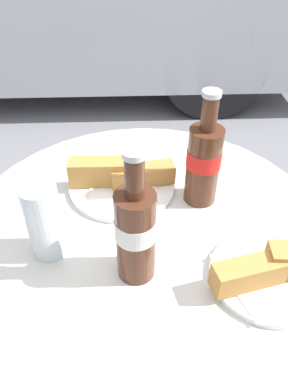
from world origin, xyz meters
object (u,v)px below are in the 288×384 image
Objects in this scene: bistro_table at (145,272)px; cola_bottle_left at (204,161)px; drinking_glass at (45,224)px; lunch_plate_near at (120,180)px; cola_bottle_right at (136,231)px; lunch_plate_far at (271,271)px.

bistro_table is 0.30m from cola_bottle_left.
lunch_plate_near is (0.13, 0.19, -0.05)m from drinking_glass.
cola_bottle_right is 0.25m from lunch_plate_far.
lunch_plate_near is at bearing 54.64° from drinking_glass.
cola_bottle_right is at bearing -82.79° from lunch_plate_near.
cola_bottle_right is 1.08× the size of lunch_plate_near.
cola_bottle_left is 0.24m from cola_bottle_right.
bistro_table is 2.99× the size of cola_bottle_right.
drinking_glass is (-0.16, 0.06, -0.03)m from cola_bottle_right.
cola_bottle_left is 0.34m from drinking_glass.
bistro_table is 3.66× the size of lunch_plate_far.
lunch_plate_near is at bearing 97.21° from cola_bottle_right.
drinking_glass reaches higher than lunch_plate_near.
drinking_glass is at bearing -155.33° from cola_bottle_left.
lunch_plate_near is at bearing 165.72° from cola_bottle_left.
cola_bottle_left reaches higher than drinking_glass.
cola_bottle_right reaches higher than lunch_plate_far.
cola_bottle_left is 0.25m from lunch_plate_far.
lunch_plate_far is at bearing -45.84° from lunch_plate_near.
cola_bottle_left is 0.98× the size of cola_bottle_right.
cola_bottle_left is at bearing 53.66° from cola_bottle_right.
cola_bottle_right reaches higher than drinking_glass.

